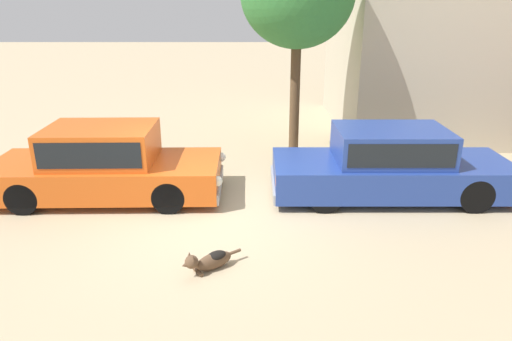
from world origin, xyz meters
The scene contains 4 objects.
ground_plane centered at (0.00, 0.00, 0.00)m, with size 80.00×80.00×0.00m, color tan.
parked_sedan_nearest centered at (-2.12, 1.13, 0.72)m, with size 4.68×1.87×1.46m.
parked_sedan_second centered at (3.58, 1.17, 0.70)m, with size 4.83×1.75×1.41m.
stray_dog_spotted centered at (0.21, -1.63, 0.16)m, with size 0.85×0.64×0.37m.
Camera 1 is at (0.89, -7.59, 3.73)m, focal length 32.60 mm.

